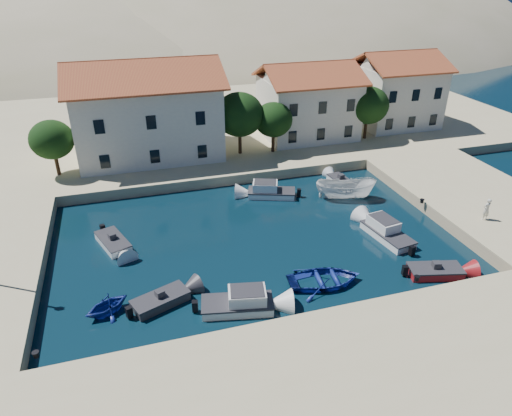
# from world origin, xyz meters

# --- Properties ---
(ground) EXTENTS (400.00, 400.00, 0.00)m
(ground) POSITION_xyz_m (0.00, 0.00, 0.00)
(ground) COLOR black
(ground) RESTS_ON ground
(quay_south) EXTENTS (52.00, 12.00, 1.00)m
(quay_south) POSITION_xyz_m (0.00, -6.00, 0.50)
(quay_south) COLOR tan
(quay_south) RESTS_ON ground
(quay_east) EXTENTS (11.00, 20.00, 1.00)m
(quay_east) POSITION_xyz_m (20.50, 10.00, 0.50)
(quay_east) COLOR tan
(quay_east) RESTS_ON ground
(quay_north) EXTENTS (80.00, 36.00, 1.00)m
(quay_north) POSITION_xyz_m (2.00, 38.00, 0.50)
(quay_north) COLOR tan
(quay_north) RESTS_ON ground
(hills) EXTENTS (254.00, 176.00, 99.00)m
(hills) POSITION_xyz_m (20.64, 123.62, -23.40)
(hills) COLOR tan
(hills) RESTS_ON ground
(building_left) EXTENTS (14.70, 9.45, 9.70)m
(building_left) POSITION_xyz_m (-6.00, 28.00, 5.94)
(building_left) COLOR white
(building_left) RESTS_ON quay_north
(building_mid) EXTENTS (10.50, 8.40, 8.30)m
(building_mid) POSITION_xyz_m (12.00, 29.00, 5.22)
(building_mid) COLOR white
(building_mid) RESTS_ON quay_north
(building_right) EXTENTS (9.45, 8.40, 8.80)m
(building_right) POSITION_xyz_m (24.00, 30.00, 5.47)
(building_right) COLOR white
(building_right) RESTS_ON quay_north
(trees) EXTENTS (37.30, 5.30, 6.45)m
(trees) POSITION_xyz_m (4.51, 25.46, 4.84)
(trees) COLOR #382314
(trees) RESTS_ON quay_north
(bollards) EXTENTS (29.36, 9.56, 0.30)m
(bollards) POSITION_xyz_m (2.80, 3.87, 1.15)
(bollards) COLOR black
(bollards) RESTS_ON ground
(motorboat_grey_sw) EXTENTS (3.83, 2.71, 1.25)m
(motorboat_grey_sw) POSITION_xyz_m (-7.73, 4.36, 0.30)
(motorboat_grey_sw) COLOR #2F2E33
(motorboat_grey_sw) RESTS_ON ground
(cabin_cruiser_south) EXTENTS (4.65, 2.69, 1.60)m
(cabin_cruiser_south) POSITION_xyz_m (-3.29, 2.51, 0.48)
(cabin_cruiser_south) COLOR white
(cabin_cruiser_south) RESTS_ON ground
(rowboat_south) EXTENTS (5.24, 4.00, 1.01)m
(rowboat_south) POSITION_xyz_m (2.86, 3.37, 0.00)
(rowboat_south) COLOR navy
(rowboat_south) RESTS_ON ground
(motorboat_red_se) EXTENTS (3.85, 2.41, 1.25)m
(motorboat_red_se) POSITION_xyz_m (10.45, 2.08, 0.30)
(motorboat_red_se) COLOR maroon
(motorboat_red_se) RESTS_ON ground
(cabin_cruiser_east) EXTENTS (2.52, 4.80, 1.60)m
(cabin_cruiser_east) POSITION_xyz_m (9.87, 7.22, 0.48)
(cabin_cruiser_east) COLOR white
(cabin_cruiser_east) RESTS_ON ground
(boat_east) EXTENTS (5.70, 3.60, 2.06)m
(boat_east) POSITION_xyz_m (9.83, 14.39, 0.00)
(boat_east) COLOR white
(boat_east) RESTS_ON ground
(motorboat_white_ne) EXTENTS (1.72, 3.14, 1.25)m
(motorboat_white_ne) POSITION_xyz_m (10.77, 17.21, 0.30)
(motorboat_white_ne) COLOR white
(motorboat_white_ne) RESTS_ON ground
(rowboat_west) EXTENTS (3.53, 3.38, 1.44)m
(rowboat_west) POSITION_xyz_m (-10.90, 4.50, 0.00)
(rowboat_west) COLOR navy
(rowboat_west) RESTS_ON ground
(motorboat_white_west) EXTENTS (2.75, 3.97, 1.25)m
(motorboat_white_west) POSITION_xyz_m (-10.41, 12.18, 0.30)
(motorboat_white_west) COLOR white
(motorboat_white_west) RESTS_ON ground
(cabin_cruiser_north) EXTENTS (4.60, 3.12, 1.60)m
(cabin_cruiser_north) POSITION_xyz_m (3.59, 16.66, 0.48)
(cabin_cruiser_north) COLOR white
(cabin_cruiser_north) RESTS_ON ground
(pedestrian) EXTENTS (0.72, 0.53, 1.79)m
(pedestrian) POSITION_xyz_m (17.70, 6.14, 1.90)
(pedestrian) COLOR silver
(pedestrian) RESTS_ON quay_east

